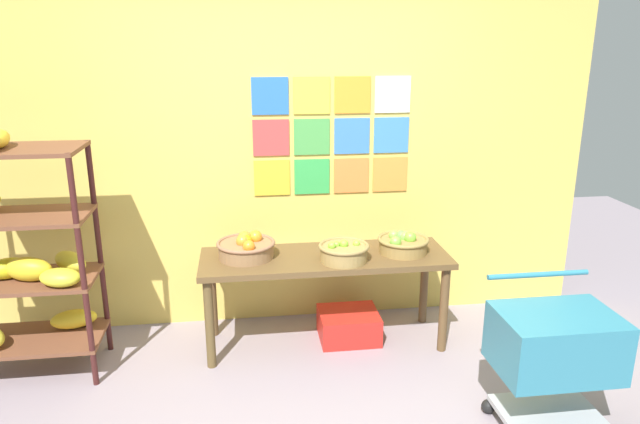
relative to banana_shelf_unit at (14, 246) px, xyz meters
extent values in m
cube|color=#DDBE54|center=(1.72, 0.59, 0.62)|extent=(4.48, 0.06, 2.95)
cube|color=blue|center=(1.60, 0.56, 0.82)|extent=(0.26, 0.01, 0.26)
cube|color=yellow|center=(1.89, 0.56, 0.82)|extent=(0.26, 0.01, 0.26)
cube|color=orange|center=(2.18, 0.56, 0.82)|extent=(0.26, 0.01, 0.26)
cube|color=white|center=(2.47, 0.56, 0.82)|extent=(0.26, 0.01, 0.26)
cube|color=#C94240|center=(1.60, 0.56, 0.53)|extent=(0.26, 0.01, 0.26)
cube|color=#499E49|center=(1.89, 0.56, 0.53)|extent=(0.26, 0.01, 0.26)
cube|color=#3A78D1|center=(2.18, 0.56, 0.53)|extent=(0.26, 0.01, 0.26)
cube|color=#3D80C7|center=(2.47, 0.56, 0.53)|extent=(0.26, 0.01, 0.26)
cube|color=gold|center=(1.60, 0.56, 0.24)|extent=(0.26, 0.01, 0.26)
cube|color=green|center=(1.89, 0.56, 0.24)|extent=(0.26, 0.01, 0.26)
cube|color=orange|center=(2.18, 0.56, 0.24)|extent=(0.26, 0.01, 0.26)
cube|color=orange|center=(2.47, 0.56, 0.24)|extent=(0.26, 0.01, 0.26)
cylinder|color=#3F1A18|center=(0.44, -0.21, -0.13)|extent=(0.04, 0.04, 1.45)
cylinder|color=#3F1A18|center=(0.44, 0.22, -0.13)|extent=(0.04, 0.04, 1.45)
cube|color=brown|center=(0.02, 0.01, -0.63)|extent=(0.87, 0.47, 0.03)
ellipsoid|color=yellow|center=(0.26, 0.11, -0.56)|extent=(0.31, 0.20, 0.12)
cube|color=brown|center=(0.02, 0.01, -0.23)|extent=(0.87, 0.47, 0.02)
ellipsoid|color=yellow|center=(-0.07, 0.03, -0.15)|extent=(0.30, 0.23, 0.13)
ellipsoid|color=yellow|center=(0.08, -0.04, -0.14)|extent=(0.32, 0.20, 0.15)
ellipsoid|color=yellow|center=(0.29, 0.09, -0.15)|extent=(0.29, 0.29, 0.13)
ellipsoid|color=yellow|center=(0.29, -0.15, -0.16)|extent=(0.28, 0.21, 0.11)
cube|color=brown|center=(0.02, 0.01, 0.18)|extent=(0.87, 0.47, 0.02)
cube|color=brown|center=(0.02, 0.01, 0.58)|extent=(0.87, 0.47, 0.02)
cube|color=brown|center=(1.92, 0.12, -0.22)|extent=(1.68, 0.55, 0.04)
cylinder|color=brown|center=(1.14, -0.10, -0.55)|extent=(0.06, 0.06, 0.61)
cylinder|color=brown|center=(2.70, -0.10, -0.55)|extent=(0.06, 0.06, 0.61)
cylinder|color=brown|center=(1.14, 0.34, -0.55)|extent=(0.06, 0.06, 0.61)
cylinder|color=brown|center=(2.70, 0.34, -0.55)|extent=(0.06, 0.06, 0.61)
cylinder|color=olive|center=(1.39, 0.16, -0.15)|extent=(0.37, 0.37, 0.10)
torus|color=#8C6044|center=(1.39, 0.16, -0.10)|extent=(0.39, 0.39, 0.02)
sphere|color=orange|center=(1.40, 0.16, -0.09)|extent=(0.08, 0.08, 0.08)
sphere|color=orange|center=(1.39, 0.20, -0.08)|extent=(0.10, 0.10, 0.10)
sphere|color=orange|center=(1.37, 0.14, -0.08)|extent=(0.09, 0.09, 0.09)
sphere|color=orange|center=(1.41, 0.04, -0.09)|extent=(0.08, 0.08, 0.08)
sphere|color=orange|center=(1.46, 0.21, -0.08)|extent=(0.09, 0.09, 0.09)
cylinder|color=olive|center=(2.03, 0.01, -0.15)|extent=(0.31, 0.31, 0.10)
torus|color=olive|center=(2.03, 0.01, -0.10)|extent=(0.34, 0.34, 0.02)
sphere|color=#7ECC31|center=(2.03, 0.01, -0.09)|extent=(0.06, 0.06, 0.06)
sphere|color=#84BA34|center=(2.12, 0.02, -0.09)|extent=(0.05, 0.05, 0.05)
sphere|color=#82D334|center=(1.95, -0.01, -0.09)|extent=(0.05, 0.05, 0.05)
sphere|color=#7BBB33|center=(1.98, 0.02, -0.10)|extent=(0.05, 0.05, 0.05)
cylinder|color=olive|center=(2.46, 0.11, -0.16)|extent=(0.33, 0.33, 0.09)
torus|color=olive|center=(2.46, 0.11, -0.11)|extent=(0.35, 0.35, 0.02)
sphere|color=#67B349|center=(2.46, 0.15, -0.10)|extent=(0.08, 0.08, 0.08)
sphere|color=#73BE46|center=(2.48, 0.12, -0.10)|extent=(0.09, 0.09, 0.09)
sphere|color=#7AB644|center=(2.40, 0.16, -0.09)|extent=(0.07, 0.07, 0.07)
sphere|color=#75B53C|center=(2.38, 0.03, -0.10)|extent=(0.08, 0.08, 0.08)
sphere|color=#75BA35|center=(2.50, 0.09, -0.09)|extent=(0.09, 0.09, 0.09)
cube|color=red|center=(2.10, 0.15, -0.76)|extent=(0.42, 0.36, 0.20)
sphere|color=black|center=(2.73, -0.81, -0.82)|extent=(0.08, 0.08, 0.08)
sphere|color=black|center=(3.25, -0.81, -0.82)|extent=(0.08, 0.08, 0.08)
cube|color=#A5A8AD|center=(2.99, -0.98, -0.76)|extent=(0.53, 0.35, 0.03)
cube|color=teal|center=(2.99, -0.98, -0.33)|extent=(0.61, 0.43, 0.33)
cylinder|color=teal|center=(2.99, -0.73, -0.05)|extent=(0.58, 0.03, 0.03)
camera|label=1|loc=(1.39, -3.53, 1.20)|focal=32.68mm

